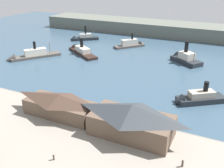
# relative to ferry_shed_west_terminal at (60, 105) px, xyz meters

# --- Properties ---
(ground_plane) EXTENTS (320.00, 320.00, 0.00)m
(ground_plane) POSITION_rel_ferry_shed_west_terminal_xyz_m (1.22, 9.83, -4.40)
(ground_plane) COLOR #385166
(quay_promenade) EXTENTS (110.00, 36.00, 1.20)m
(quay_promenade) POSITION_rel_ferry_shed_west_terminal_xyz_m (1.22, -12.17, -3.80)
(quay_promenade) COLOR gray
(quay_promenade) RESTS_ON ground
(seawall_edge) EXTENTS (110.00, 0.80, 1.00)m
(seawall_edge) POSITION_rel_ferry_shed_west_terminal_xyz_m (1.22, 6.23, -3.90)
(seawall_edge) COLOR slate
(seawall_edge) RESTS_ON ground
(ferry_shed_west_terminal) EXTENTS (20.82, 8.27, 6.31)m
(ferry_shed_west_terminal) POSITION_rel_ferry_shed_west_terminal_xyz_m (0.00, 0.00, 0.00)
(ferry_shed_west_terminal) COLOR brown
(ferry_shed_west_terminal) RESTS_ON quay_promenade
(ferry_shed_central_terminal) EXTENTS (20.56, 10.58, 8.21)m
(ferry_shed_central_terminal) POSITION_rel_ferry_shed_west_terminal_xyz_m (21.67, -0.30, 0.97)
(ferry_shed_central_terminal) COLOR brown
(ferry_shed_central_terminal) RESTS_ON quay_promenade
(pedestrian_near_east_shed) EXTENTS (0.37, 0.37, 1.51)m
(pedestrian_near_east_shed) POSITION_rel_ferry_shed_west_terminal_xyz_m (10.23, -16.57, -2.51)
(pedestrian_near_east_shed) COLOR #4C3D33
(pedestrian_near_east_shed) RESTS_ON quay_promenade
(pedestrian_near_west_shed) EXTENTS (0.44, 0.44, 1.78)m
(pedestrian_near_west_shed) POSITION_rel_ferry_shed_west_terminal_xyz_m (35.66, -6.66, -2.39)
(pedestrian_near_west_shed) COLOR #4C3D33
(pedestrian_near_west_shed) RESTS_ON quay_promenade
(ferry_moored_west) EXTENTS (16.40, 13.72, 8.30)m
(ferry_moored_west) POSITION_rel_ferry_shed_west_terminal_xyz_m (33.14, 26.91, -2.94)
(ferry_moored_west) COLOR #23282D
(ferry_moored_west) RESTS_ON ground
(ferry_departing_north) EXTENTS (15.62, 17.40, 9.29)m
(ferry_departing_north) POSITION_rel_ferry_shed_west_terminal_xyz_m (-10.40, 81.61, -2.96)
(ferry_departing_north) COLOR #514C47
(ferry_departing_north) RESTS_ON ground
(ferry_approaching_east) EXTENTS (16.80, 14.48, 11.90)m
(ferry_approaching_east) POSITION_rel_ferry_shed_west_terminal_xyz_m (21.02, 66.79, -2.54)
(ferry_approaching_east) COLOR #23282D
(ferry_approaching_east) RESTS_ON ground
(ferry_mid_harbor) EXTENTS (24.33, 18.32, 9.90)m
(ferry_mid_harbor) POSITION_rel_ferry_shed_west_terminal_xyz_m (-30.47, 58.62, -3.07)
(ferry_mid_harbor) COLOR black
(ferry_mid_harbor) RESTS_ON ground
(ferry_approaching_west) EXTENTS (16.47, 14.34, 9.99)m
(ferry_approaching_west) POSITION_rel_ferry_shed_west_terminal_xyz_m (-44.05, 83.06, -3.02)
(ferry_approaching_west) COLOR #23282D
(ferry_approaching_west) RESTS_ON ground
(ferry_moored_east) EXTENTS (19.63, 24.20, 9.83)m
(ferry_moored_east) POSITION_rel_ferry_shed_west_terminal_xyz_m (-47.89, 39.66, -3.13)
(ferry_moored_east) COLOR #514C47
(ferry_moored_east) RESTS_ON ground
(far_headland) EXTENTS (180.00, 24.00, 8.00)m
(far_headland) POSITION_rel_ferry_shed_west_terminal_xyz_m (1.22, 119.83, -0.40)
(far_headland) COLOR #60665B
(far_headland) RESTS_ON ground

